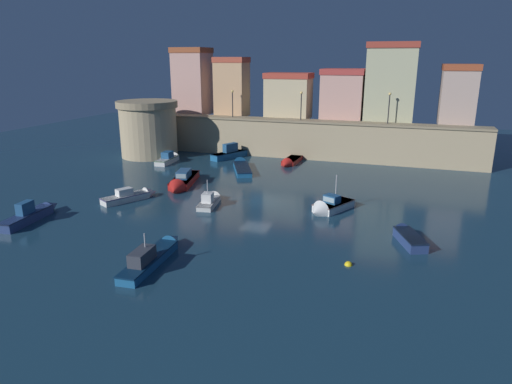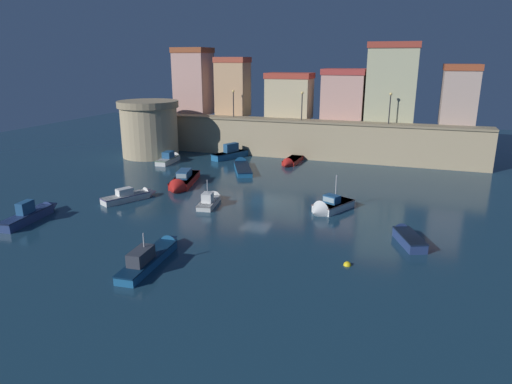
% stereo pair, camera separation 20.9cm
% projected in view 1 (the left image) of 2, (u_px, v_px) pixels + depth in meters
% --- Properties ---
extents(ground_plane, '(106.52, 106.52, 0.00)m').
position_uv_depth(ground_plane, '(256.00, 200.00, 40.03)').
color(ground_plane, '#19384C').
extents(quay_wall, '(42.21, 2.57, 4.74)m').
position_uv_depth(quay_wall, '(305.00, 139.00, 56.50)').
color(quay_wall, tan).
rests_on(quay_wall, ground).
extents(old_town_backdrop, '(38.24, 6.24, 9.36)m').
position_uv_depth(old_town_backdrop, '(325.00, 87.00, 57.48)').
color(old_town_backdrop, tan).
rests_on(old_town_backdrop, ground).
extents(fortress_tower, '(7.56, 7.56, 6.96)m').
position_uv_depth(fortress_tower, '(148.00, 128.00, 57.23)').
color(fortress_tower, tan).
rests_on(fortress_tower, ground).
extents(quay_lamp_0, '(0.32, 0.32, 3.40)m').
position_uv_depth(quay_lamp_0, '(232.00, 99.00, 58.17)').
color(quay_lamp_0, black).
rests_on(quay_lamp_0, quay_wall).
extents(quay_lamp_1, '(0.32, 0.32, 3.42)m').
position_uv_depth(quay_lamp_1, '(301.00, 101.00, 55.38)').
color(quay_lamp_1, black).
rests_on(quay_lamp_1, quay_wall).
extents(quay_lamp_2, '(0.32, 0.32, 3.53)m').
position_uv_depth(quay_lamp_2, '(389.00, 103.00, 52.16)').
color(quay_lamp_2, black).
rests_on(quay_lamp_2, quay_wall).
extents(moored_boat_0, '(1.66, 5.23, 1.39)m').
position_uv_depth(moored_boat_0, '(290.00, 162.00, 53.61)').
color(moored_boat_0, red).
rests_on(moored_boat_0, ground).
extents(moored_boat_1, '(3.50, 5.19, 1.46)m').
position_uv_depth(moored_boat_1, '(133.00, 196.00, 40.16)').
color(moored_boat_1, silver).
rests_on(moored_boat_1, ground).
extents(moored_boat_2, '(1.71, 7.16, 2.50)m').
position_uv_depth(moored_boat_2, '(154.00, 254.00, 28.01)').
color(moored_boat_2, '#195689').
rests_on(moored_boat_2, ground).
extents(moored_boat_3, '(1.91, 4.63, 2.69)m').
position_uv_depth(moored_boat_3, '(211.00, 200.00, 39.13)').
color(moored_boat_3, silver).
rests_on(moored_boat_3, ground).
extents(moored_boat_4, '(2.67, 4.40, 1.12)m').
position_uv_depth(moored_boat_4, '(407.00, 236.00, 31.07)').
color(moored_boat_4, navy).
rests_on(moored_boat_4, ground).
extents(moored_boat_5, '(3.54, 4.85, 3.40)m').
position_uv_depth(moored_boat_5, '(328.00, 207.00, 36.99)').
color(moored_boat_5, white).
rests_on(moored_boat_5, ground).
extents(moored_boat_6, '(1.65, 5.30, 1.67)m').
position_uv_depth(moored_boat_6, '(170.00, 158.00, 54.90)').
color(moored_boat_6, silver).
rests_on(moored_boat_6, ground).
extents(moored_boat_7, '(4.56, 7.26, 1.47)m').
position_uv_depth(moored_boat_7, '(241.00, 166.00, 51.41)').
color(moored_boat_7, '#195689').
rests_on(moored_boat_7, ground).
extents(moored_boat_8, '(1.78, 6.32, 1.80)m').
position_uv_depth(moored_boat_8, '(33.00, 214.00, 35.20)').
color(moored_boat_8, navy).
rests_on(moored_boat_8, ground).
extents(moored_boat_9, '(3.94, 6.68, 2.05)m').
position_uv_depth(moored_boat_9, '(234.00, 153.00, 57.39)').
color(moored_boat_9, '#195689').
rests_on(moored_boat_9, ground).
extents(moored_boat_10, '(3.39, 7.29, 1.93)m').
position_uv_depth(moored_boat_10, '(182.00, 182.00, 44.34)').
color(moored_boat_10, red).
rests_on(moored_boat_10, ground).
extents(mooring_buoy_0, '(0.48, 0.48, 0.48)m').
position_uv_depth(mooring_buoy_0, '(348.00, 265.00, 27.53)').
color(mooring_buoy_0, yellow).
rests_on(mooring_buoy_0, ground).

